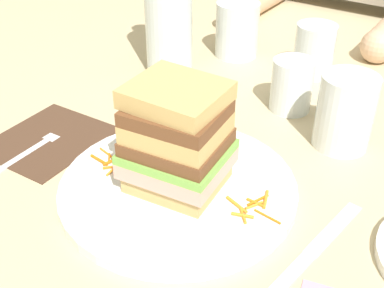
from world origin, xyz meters
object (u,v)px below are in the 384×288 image
Objects in this scene: sandwich at (177,139)px; empty_tumbler_1 at (292,85)px; empty_tumbler_0 at (237,30)px; napkin_dark at (47,140)px; fork at (35,146)px; juice_glass at (345,114)px; knife at (308,255)px; empty_tumbler_2 at (314,50)px; main_plate at (178,187)px.

sandwich is 0.27m from empty_tumbler_1.
empty_tumbler_0 is 0.22m from empty_tumbler_1.
fork is at bearing -88.23° from napkin_dark.
fork is 1.67× the size of empty_tumbler_0.
fork is at bearing -144.45° from juice_glass.
empty_tumbler_0 is at bearing 128.19° from knife.
sandwich reaches higher than juice_glass.
napkin_dark is 0.37m from empty_tumbler_1.
fork is at bearing -170.91° from sandwich.
empty_tumbler_2 is (0.00, 0.40, -0.03)m from sandwich.
sandwich reaches higher than napkin_dark.
empty_tumbler_0 reaches higher than fork.
sandwich is 0.64× the size of knife.
knife is at bearing -3.91° from sandwich.
juice_glass reaches higher than knife.
juice_glass is (0.12, 0.21, -0.03)m from sandwich.
fork is at bearing -176.67° from knife.
empty_tumbler_2 is (0.22, 0.43, 0.04)m from fork.
sandwich is at bearing -120.87° from juice_glass.
main_plate is 0.43m from empty_tumbler_0.
juice_glass is at bearing 102.46° from knife.
main_plate is 0.17m from knife.
empty_tumbler_2 reaches higher than empty_tumbler_1.
napkin_dark is 1.92× the size of empty_tumbler_1.
empty_tumbler_0 reaches higher than knife.
fork is at bearing -116.87° from empty_tumbler_2.
napkin_dark is 1.51× the size of juice_glass.
empty_tumbler_1 is at bearing 84.69° from main_plate.
main_plate is at bearing -57.35° from sandwich.
napkin_dark is 1.55× the size of empty_tumbler_0.
main_plate reaches higher than fork.
sandwich is 1.29× the size of empty_tumbler_0.
fork is 0.42m from juice_glass.
empty_tumbler_0 is (-0.15, 0.40, 0.04)m from main_plate.
fork is 0.38m from empty_tumbler_1.
main_plate is at bearing 176.35° from knife.
empty_tumbler_1 is (0.24, 0.27, 0.04)m from napkin_dark.
juice_glass is at bearing -34.52° from empty_tumbler_0.
main_plate is 0.07m from sandwich.
napkin_dark is at bearing -131.36° from empty_tumbler_1.
empty_tumbler_2 is at bearing 89.53° from main_plate.
empty_tumbler_2 is (-0.02, 0.14, 0.00)m from empty_tumbler_1.
empty_tumbler_0 is (0.07, 0.43, 0.05)m from fork.
knife is at bearing -51.81° from empty_tumbler_0.
juice_glass is (0.34, 0.22, 0.05)m from napkin_dark.
sandwich is 0.83× the size of napkin_dark.
sandwich reaches higher than empty_tumbler_0.
sandwich reaches higher than main_plate.
juice_glass reaches higher than empty_tumbler_2.
empty_tumbler_2 is at bearing 98.79° from empty_tumbler_1.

